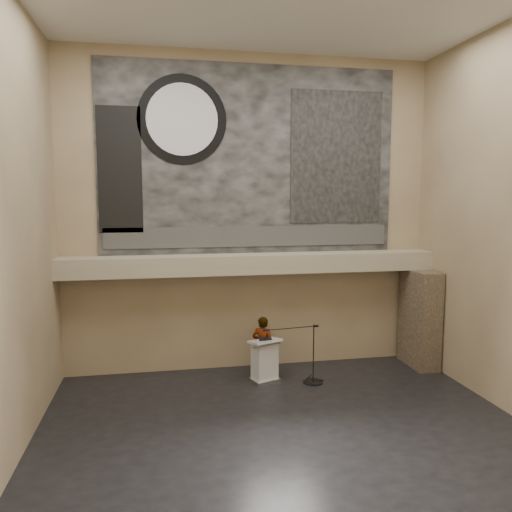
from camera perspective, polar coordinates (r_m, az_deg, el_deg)
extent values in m
plane|color=black|center=(10.76, 3.41, -19.26)|extent=(10.00, 10.00, 0.00)
cube|color=#846F54|center=(13.59, -0.64, 4.79)|extent=(10.00, 0.02, 8.50)
cube|color=#846F54|center=(5.90, 13.32, 1.99)|extent=(10.00, 0.02, 8.50)
cube|color=#846F54|center=(9.73, -26.33, 3.29)|extent=(0.02, 8.00, 8.50)
cube|color=gray|center=(13.31, -0.33, -0.87)|extent=(10.00, 0.80, 0.50)
cylinder|color=#B2893D|center=(13.10, -7.18, -2.28)|extent=(0.04, 0.04, 0.06)
cylinder|color=#B2893D|center=(13.77, 7.51, -1.84)|extent=(0.04, 0.04, 0.06)
cube|color=black|center=(13.59, -0.62, 10.91)|extent=(8.00, 0.05, 5.00)
cube|color=#313131|center=(13.55, -0.58, 2.25)|extent=(7.76, 0.02, 0.55)
cylinder|color=black|center=(13.45, -8.44, 15.17)|extent=(2.30, 0.02, 2.30)
cylinder|color=silver|center=(13.43, -8.43, 15.18)|extent=(1.84, 0.02, 1.84)
cube|color=black|center=(14.18, 9.18, 11.06)|extent=(2.60, 0.02, 3.60)
cube|color=black|center=(13.35, -15.31, 9.46)|extent=(1.10, 0.02, 3.20)
cube|color=#403427|center=(14.76, 18.19, -6.76)|extent=(0.60, 1.40, 2.70)
cube|color=silver|center=(13.23, 0.98, -13.95)|extent=(0.81, 0.71, 0.08)
cube|color=silver|center=(13.05, 0.99, -11.81)|extent=(0.70, 0.59, 0.96)
cube|color=silver|center=(12.88, 1.01, -9.69)|extent=(0.89, 0.77, 0.13)
cube|color=black|center=(12.86, 1.06, -9.49)|extent=(0.36, 0.30, 0.04)
cube|color=silver|center=(12.82, 0.64, -9.61)|extent=(0.24, 0.29, 0.00)
imported|color=silver|center=(13.46, 0.78, -10.20)|extent=(0.68, 0.57, 1.58)
cylinder|color=black|center=(13.24, 6.54, -14.10)|extent=(0.52, 0.52, 0.02)
cylinder|color=black|center=(13.00, 6.58, -11.02)|extent=(0.03, 0.03, 1.52)
cylinder|color=black|center=(12.55, 3.92, -8.24)|extent=(1.42, 0.19, 0.02)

